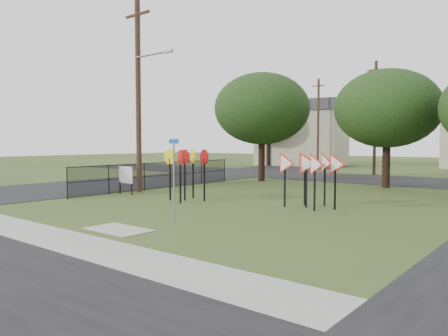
# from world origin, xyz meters

# --- Properties ---
(ground) EXTENTS (140.00, 140.00, 0.00)m
(ground) POSITION_xyz_m (0.00, 0.00, 0.00)
(ground) COLOR #32461A
(sidewalk) EXTENTS (30.00, 1.60, 0.02)m
(sidewalk) POSITION_xyz_m (0.00, -4.20, 0.01)
(sidewalk) COLOR gray
(sidewalk) RESTS_ON ground
(planting_strip) EXTENTS (30.00, 0.80, 0.02)m
(planting_strip) POSITION_xyz_m (0.00, -5.40, 0.01)
(planting_strip) COLOR #32461A
(planting_strip) RESTS_ON ground
(street_left) EXTENTS (8.00, 50.00, 0.02)m
(street_left) POSITION_xyz_m (-12.00, 10.00, 0.01)
(street_left) COLOR black
(street_left) RESTS_ON ground
(street_far) EXTENTS (60.00, 8.00, 0.02)m
(street_far) POSITION_xyz_m (0.00, 20.00, 0.01)
(street_far) COLOR black
(street_far) RESTS_ON ground
(curb_pad) EXTENTS (2.00, 1.20, 0.02)m
(curb_pad) POSITION_xyz_m (0.00, -2.40, 0.01)
(curb_pad) COLOR gray
(curb_pad) RESTS_ON ground
(street_name_sign) EXTENTS (0.55, 0.16, 2.73)m
(street_name_sign) POSITION_xyz_m (0.64, -0.70, 1.58)
(street_name_sign) COLOR gray
(street_name_sign) RESTS_ON ground
(stop_sign_cluster) EXTENTS (2.20, 1.98, 2.32)m
(stop_sign_cluster) POSITION_xyz_m (-3.03, 3.66, 1.74)
(stop_sign_cluster) COLOR black
(stop_sign_cluster) RESTS_ON ground
(yield_sign_cluster) EXTENTS (2.90, 1.89, 2.27)m
(yield_sign_cluster) POSITION_xyz_m (2.35, 5.28, 1.67)
(yield_sign_cluster) COLOR black
(yield_sign_cluster) RESTS_ON ground
(info_board) EXTENTS (1.12, 0.11, 1.40)m
(info_board) POSITION_xyz_m (-7.06, 3.42, 0.93)
(info_board) COLOR black
(info_board) RESTS_ON ground
(utility_pole_main) EXTENTS (3.55, 0.33, 10.00)m
(utility_pole_main) POSITION_xyz_m (-7.24, 4.50, 5.21)
(utility_pole_main) COLOR #462D20
(utility_pole_main) RESTS_ON ground
(far_pole_a) EXTENTS (1.40, 0.24, 9.00)m
(far_pole_a) POSITION_xyz_m (-2.00, 24.00, 4.60)
(far_pole_a) COLOR #462D20
(far_pole_a) RESTS_ON ground
(far_pole_c) EXTENTS (1.40, 0.24, 9.00)m
(far_pole_c) POSITION_xyz_m (-10.00, 30.00, 4.60)
(far_pole_c) COLOR #462D20
(far_pole_c) RESTS_ON ground
(fence_run) EXTENTS (0.05, 11.55, 1.50)m
(fence_run) POSITION_xyz_m (-7.60, 6.25, 0.78)
(fence_run) COLOR black
(fence_run) RESTS_ON ground
(house_left) EXTENTS (10.58, 8.88, 7.20)m
(house_left) POSITION_xyz_m (-14.00, 34.00, 3.65)
(house_left) COLOR #B3AE90
(house_left) RESTS_ON ground
(tree_near_left) EXTENTS (6.40, 6.40, 7.27)m
(tree_near_left) POSITION_xyz_m (-6.00, 14.00, 4.86)
(tree_near_left) COLOR black
(tree_near_left) RESTS_ON ground
(tree_near_mid) EXTENTS (6.00, 6.00, 6.80)m
(tree_near_mid) POSITION_xyz_m (2.00, 15.00, 4.54)
(tree_near_mid) COLOR black
(tree_near_mid) RESTS_ON ground
(tree_far_left) EXTENTS (6.80, 6.80, 7.73)m
(tree_far_left) POSITION_xyz_m (-16.00, 30.00, 5.17)
(tree_far_left) COLOR black
(tree_far_left) RESTS_ON ground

